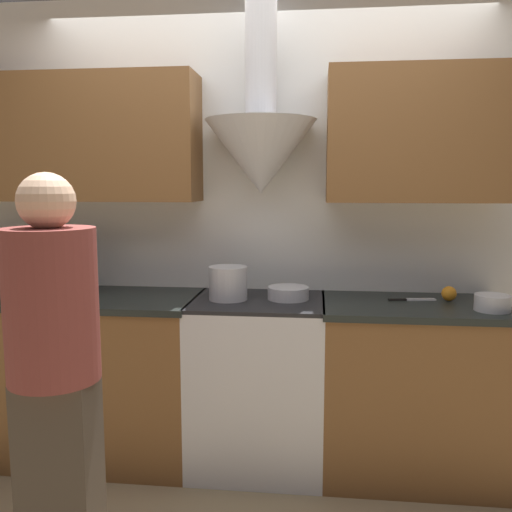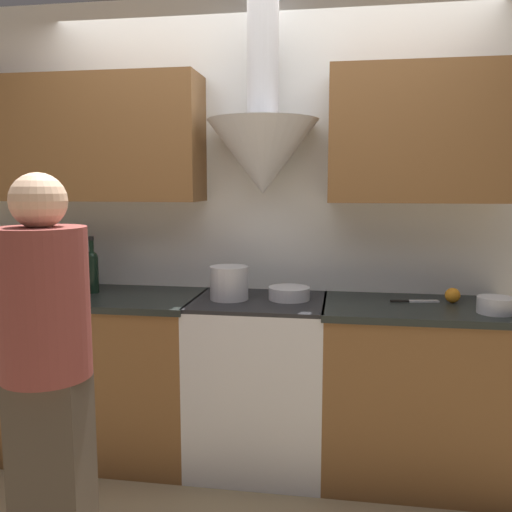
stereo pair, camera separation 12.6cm
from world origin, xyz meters
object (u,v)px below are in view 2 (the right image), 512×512
stock_pot (229,283)px  saucepan (495,305)px  wine_bottle_7 (64,270)px  wine_bottle_9 (92,269)px  person_foreground_left (47,370)px  mixing_bowl (289,293)px  stove_range (259,382)px  wine_bottle_8 (76,269)px  wine_bottle_4 (18,267)px  wine_bottle_6 (49,267)px  wine_bottle_3 (4,267)px  orange_fruit (453,295)px  wine_bottle_5 (36,268)px

stock_pot → saucepan: bearing=-4.9°
wine_bottle_7 → wine_bottle_9: size_ratio=1.01×
stock_pot → person_foreground_left: (-0.45, -1.07, -0.14)m
mixing_bowl → saucepan: bearing=-8.9°
wine_bottle_7 → saucepan: size_ratio=1.91×
stove_range → wine_bottle_7: (-1.14, 0.03, 0.59)m
stove_range → wine_bottle_8: 1.22m
wine_bottle_8 → person_foreground_left: person_foreground_left is taller
wine_bottle_7 → stock_pot: (0.98, -0.05, -0.04)m
wine_bottle_8 → stock_pot: (0.90, -0.04, -0.05)m
wine_bottle_4 → wine_bottle_9: size_ratio=1.03×
wine_bottle_6 → person_foreground_left: person_foreground_left is taller
wine_bottle_3 → wine_bottle_4: wine_bottle_3 is taller
orange_fruit → stove_range: bearing=-175.2°
wine_bottle_9 → mixing_bowl: wine_bottle_9 is taller
wine_bottle_6 → stock_pot: 1.08m
wine_bottle_3 → mixing_bowl: wine_bottle_3 is taller
orange_fruit → person_foreground_left: 2.00m
stove_range → wine_bottle_7: wine_bottle_7 is taller
saucepan → stock_pot: bearing=175.1°
stove_range → wine_bottle_7: bearing=178.3°
wine_bottle_5 → wine_bottle_9: (0.36, -0.02, 0.01)m
wine_bottle_3 → stock_pot: 1.36m
wine_bottle_3 → wine_bottle_8: wine_bottle_3 is taller
wine_bottle_4 → wine_bottle_6: bearing=5.8°
stove_range → orange_fruit: (1.01, 0.08, 0.50)m
wine_bottle_9 → orange_fruit: (1.98, 0.05, -0.10)m
wine_bottle_3 → mixing_bowl: bearing=-0.5°
stove_range → wine_bottle_4: size_ratio=2.78×
person_foreground_left → stove_range: bearing=60.8°
stock_pot → mixing_bowl: (0.32, 0.05, -0.06)m
wine_bottle_7 → mixing_bowl: size_ratio=1.48×
wine_bottle_4 → mixing_bowl: wine_bottle_4 is taller
wine_bottle_4 → mixing_bowl: size_ratio=1.50×
wine_bottle_6 → saucepan: bearing=-4.2°
wine_bottle_5 → person_foreground_left: size_ratio=0.20×
saucepan → wine_bottle_4: bearing=176.5°
wine_bottle_9 → saucepan: bearing=-4.4°
wine_bottle_3 → wine_bottle_9: 0.56m
orange_fruit → person_foreground_left: person_foreground_left is taller
orange_fruit → wine_bottle_8: bearing=-178.4°
wine_bottle_6 → wine_bottle_7: (0.10, -0.02, -0.02)m
stove_range → wine_bottle_5: bearing=177.7°
stock_pot → wine_bottle_3: bearing=177.4°
wine_bottle_3 → wine_bottle_7: bearing=-1.7°
saucepan → wine_bottle_7: bearing=176.0°
stove_range → wine_bottle_4: wine_bottle_4 is taller
orange_fruit → wine_bottle_9: bearing=-178.6°
wine_bottle_8 → mixing_bowl: bearing=0.1°
stove_range → person_foreground_left: (-0.61, -1.09, 0.41)m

